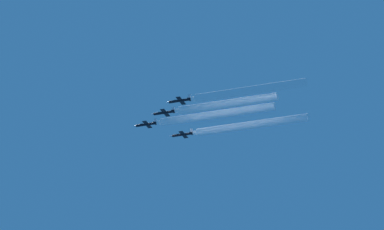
{
  "coord_description": "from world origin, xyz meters",
  "views": [
    {
      "loc": [
        -485.08,
        -180.17,
        1.7
      ],
      "look_at": [
        -5.96,
        -14.86,
        232.47
      ],
      "focal_mm": 126.63,
      "sensor_mm": 36.0,
      "label": 1
    }
  ],
  "objects_px": {
    "jet_lead": "(146,125)",
    "jet_outer_left": "(179,101)",
    "jet_left_wingman": "(163,113)",
    "jet_right_wingman": "(182,135)"
  },
  "relations": [
    {
      "from": "jet_lead",
      "to": "jet_outer_left",
      "type": "height_order",
      "value": "jet_lead"
    },
    {
      "from": "jet_left_wingman",
      "to": "jet_right_wingman",
      "type": "bearing_deg",
      "value": -0.0
    },
    {
      "from": "jet_left_wingman",
      "to": "jet_right_wingman",
      "type": "distance_m",
      "value": 22.66
    },
    {
      "from": "jet_lead",
      "to": "jet_right_wingman",
      "type": "xyz_separation_m",
      "value": [
        11.38,
        -12.19,
        -1.7
      ]
    },
    {
      "from": "jet_outer_left",
      "to": "jet_left_wingman",
      "type": "bearing_deg",
      "value": 42.17
    },
    {
      "from": "jet_lead",
      "to": "jet_right_wingman",
      "type": "bearing_deg",
      "value": -46.96
    },
    {
      "from": "jet_outer_left",
      "to": "jet_lead",
      "type": "bearing_deg",
      "value": 44.67
    },
    {
      "from": "jet_lead",
      "to": "jet_left_wingman",
      "type": "bearing_deg",
      "value": -132.79
    },
    {
      "from": "jet_lead",
      "to": "jet_left_wingman",
      "type": "relative_size",
      "value": 1.0
    },
    {
      "from": "jet_outer_left",
      "to": "jet_right_wingman",
      "type": "bearing_deg",
      "value": 17.79
    }
  ]
}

